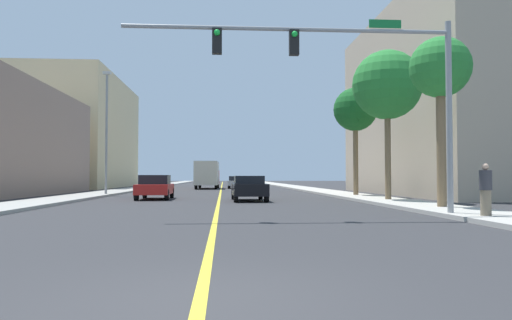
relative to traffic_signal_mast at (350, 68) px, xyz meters
The scene contains 16 objects.
ground 32.41m from the traffic_signal_mast, 97.99° to the left, with size 192.00×192.00×0.00m, color #2D2D30.
sidewalk_left 34.73m from the traffic_signal_mast, 112.71° to the left, with size 2.74×168.00×0.15m, color #9E9B93.
sidewalk_right 32.39m from the traffic_signal_mast, 82.15° to the left, with size 2.74×168.00×0.15m, color #B2ADA3.
lane_marking_center 32.41m from the traffic_signal_mast, 97.99° to the left, with size 0.16×144.00×0.01m, color yellow.
building_left_far 50.93m from the traffic_signal_mast, 118.70° to the left, with size 15.23×22.77×13.19m, color beige.
building_right_near 25.77m from the traffic_signal_mast, 50.42° to the left, with size 16.87×22.72×14.07m, color tan.
traffic_signal_mast is the anchor object (origin of this frame).
street_lamp 22.24m from the traffic_signal_mast, 123.90° to the left, with size 0.56×0.28×8.60m.
palm_near 5.56m from the traffic_signal_mast, 34.22° to the left, with size 2.46×2.46×6.87m.
palm_mid 10.43m from the traffic_signal_mast, 63.97° to the left, with size 3.71×3.71×7.97m.
palm_far 16.17m from the traffic_signal_mast, 73.68° to the left, with size 2.89×2.89×7.11m.
car_silver 38.80m from the traffic_signal_mast, 94.08° to the left, with size 2.01×4.42×1.38m.
car_red 16.23m from the traffic_signal_mast, 121.87° to the left, with size 1.99×4.45×1.44m.
car_black 12.20m from the traffic_signal_mast, 104.07° to the left, with size 1.90×4.42×1.39m.
delivery_truck 37.94m from the traffic_signal_mast, 99.11° to the left, with size 2.59×8.25×2.96m.
pedestrian 5.75m from the traffic_signal_mast, 18.33° to the right, with size 0.38×0.38×1.62m.
Camera 1 is at (0.25, -5.27, 1.36)m, focal length 33.51 mm.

